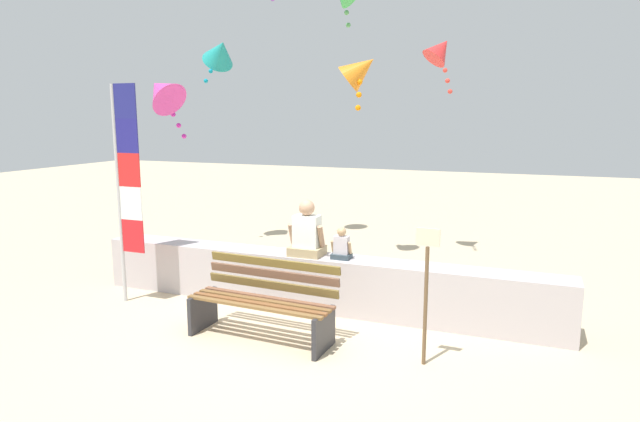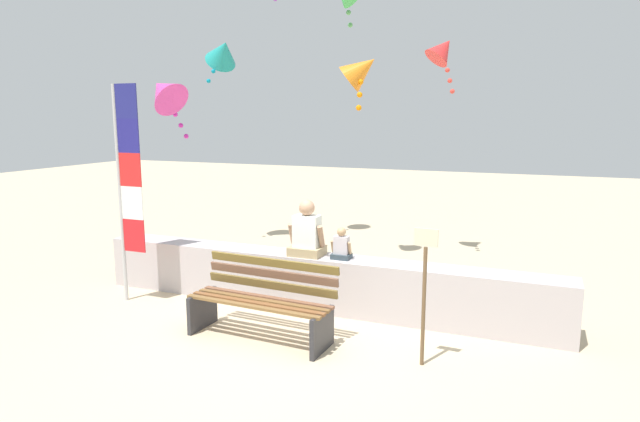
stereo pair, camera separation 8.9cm
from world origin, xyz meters
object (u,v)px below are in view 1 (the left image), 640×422
(person_child, at_px, (342,246))
(kite_magenta, at_px, (162,92))
(park_bench, at_px, (264,302))
(sign_post, at_px, (426,286))
(person_adult, at_px, (307,234))
(flag_banner, at_px, (125,180))
(kite_orange, at_px, (361,70))
(kite_red, at_px, (440,50))
(kite_teal, at_px, (220,52))

(person_child, distance_m, kite_magenta, 4.03)
(park_bench, bearing_deg, kite_magenta, 144.51)
(person_child, distance_m, sign_post, 1.71)
(person_adult, relative_size, flag_banner, 0.25)
(person_adult, relative_size, kite_orange, 0.82)
(sign_post, bearing_deg, flag_banner, 173.86)
(person_child, bearing_deg, kite_red, 79.18)
(kite_magenta, distance_m, sign_post, 5.48)
(person_adult, xyz_separation_m, person_child, (0.48, 0.00, -0.13))
(person_child, relative_size, kite_red, 0.39)
(person_adult, relative_size, kite_red, 0.70)
(person_child, xyz_separation_m, kite_magenta, (-3.36, 0.89, 2.04))
(person_adult, distance_m, flag_banner, 2.53)
(kite_magenta, xyz_separation_m, sign_post, (4.65, -2.01, -2.08))
(kite_teal, distance_m, kite_red, 4.05)
(kite_teal, bearing_deg, park_bench, -53.61)
(park_bench, relative_size, kite_teal, 1.83)
(person_child, xyz_separation_m, kite_red, (0.64, 3.32, 2.77))
(park_bench, xyz_separation_m, person_child, (0.57, 1.09, 0.46))
(kite_red, bearing_deg, flag_banner, -130.80)
(person_child, xyz_separation_m, flag_banner, (-2.82, -0.68, 0.82))
(flag_banner, bearing_deg, kite_magenta, 108.87)
(kite_teal, distance_m, kite_orange, 3.62)
(person_child, distance_m, kite_orange, 2.58)
(flag_banner, height_order, kite_teal, kite_teal)
(sign_post, bearing_deg, person_child, 139.08)
(person_child, bearing_deg, sign_post, -40.92)
(kite_teal, relative_size, kite_red, 0.90)
(flag_banner, height_order, kite_red, kite_red)
(flag_banner, xyz_separation_m, sign_post, (4.11, -0.44, -0.86))
(kite_orange, bearing_deg, person_adult, -106.80)
(flag_banner, distance_m, kite_red, 5.64)
(flag_banner, bearing_deg, kite_orange, 34.37)
(kite_magenta, height_order, sign_post, kite_magenta)
(flag_banner, distance_m, kite_teal, 3.98)
(park_bench, xyz_separation_m, person_adult, (0.09, 1.09, 0.59))
(person_adult, bearing_deg, kite_magenta, 162.71)
(person_child, height_order, kite_orange, kite_orange)
(kite_red, bearing_deg, kite_magenta, -148.67)
(park_bench, xyz_separation_m, kite_teal, (-2.80, 3.80, 3.30))
(person_adult, height_order, sign_post, person_adult)
(flag_banner, relative_size, kite_teal, 3.10)
(person_adult, relative_size, person_child, 1.79)
(kite_teal, bearing_deg, kite_red, 8.84)
(kite_red, bearing_deg, kite_teal, -171.16)
(park_bench, distance_m, person_adult, 1.24)
(flag_banner, bearing_deg, person_child, 13.52)
(flag_banner, bearing_deg, kite_teal, 99.19)
(flag_banner, bearing_deg, kite_red, 49.20)
(kite_teal, xyz_separation_m, kite_red, (4.00, 0.62, -0.07))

